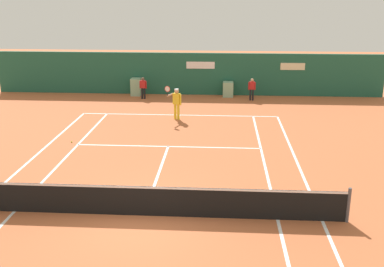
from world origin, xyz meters
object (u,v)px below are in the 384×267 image
player_on_baseline (176,101)px  ball_kid_right_post (252,88)px  tennis_ball_by_sideline (72,142)px  ball_kid_centre_post (143,86)px

player_on_baseline → ball_kid_right_post: size_ratio=1.36×
ball_kid_right_post → player_on_baseline: bearing=48.6°
ball_kid_right_post → tennis_ball_by_sideline: bearing=46.7°
ball_kid_centre_post → tennis_ball_by_sideline: size_ratio=19.94×
ball_kid_right_post → ball_kid_centre_post: bearing=0.5°
ball_kid_right_post → ball_kid_centre_post: (-6.74, 0.00, -0.01)m
ball_kid_centre_post → tennis_ball_by_sideline: 9.03m
player_on_baseline → ball_kid_centre_post: 5.33m
player_on_baseline → ball_kid_centre_post: size_ratio=1.37×
ball_kid_right_post → tennis_ball_by_sideline: 12.27m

